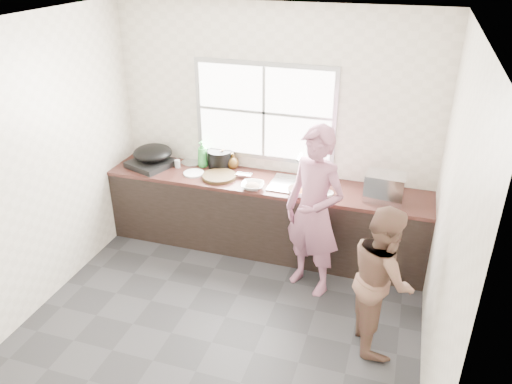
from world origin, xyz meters
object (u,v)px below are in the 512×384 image
(cutting_board, at_px, (219,176))
(wok, at_px, (153,153))
(bottle_brown_short, at_px, (233,161))
(pot_lid_right, at_px, (192,162))
(dish_rack, at_px, (385,187))
(bowl_crabs, at_px, (299,192))
(black_pot, at_px, (220,159))
(bottle_green, at_px, (202,154))
(person_side, at_px, (382,278))
(woman, at_px, (314,217))
(bowl_held, at_px, (326,194))
(bowl_mince, at_px, (252,186))
(pot_lid_left, at_px, (159,166))
(burner, at_px, (151,164))
(bottle_brown_tall, at_px, (223,159))
(plate_food, at_px, (194,173))
(glass_jar, at_px, (177,164))

(cutting_board, height_order, wok, wok)
(cutting_board, bearing_deg, bottle_brown_short, 80.11)
(pot_lid_right, bearing_deg, dish_rack, -7.29)
(bowl_crabs, xyz_separation_m, black_pot, (-1.05, 0.43, 0.07))
(bottle_green, xyz_separation_m, dish_rack, (2.09, -0.23, -0.01))
(person_side, relative_size, cutting_board, 3.55)
(woman, distance_m, bowl_held, 0.41)
(cutting_board, height_order, dish_rack, dish_rack)
(bowl_mince, xyz_separation_m, pot_lid_left, (-1.23, 0.23, -0.02))
(bowl_mince, height_order, bottle_green, bottle_green)
(bottle_brown_short, distance_m, pot_lid_left, 0.88)
(cutting_board, height_order, pot_lid_left, cutting_board)
(pot_lid_left, bearing_deg, bowl_crabs, -7.44)
(person_side, height_order, bottle_green, person_side)
(black_pot, height_order, bottle_brown_short, black_pot)
(bottle_brown_short, bearing_deg, pot_lid_right, 180.00)
(wok, bearing_deg, cutting_board, -7.74)
(bowl_crabs, bearing_deg, woman, -56.21)
(bowl_crabs, distance_m, burner, 1.84)
(black_pot, relative_size, bottle_green, 0.88)
(bowl_held, xyz_separation_m, bottle_brown_tall, (-1.29, 0.38, 0.07))
(woman, distance_m, black_pot, 1.51)
(bowl_crabs, height_order, pot_lid_right, bowl_crabs)
(bowl_held, bearing_deg, pot_lid_right, 167.25)
(bowl_held, bearing_deg, bottle_green, 167.93)
(wok, height_order, pot_lid_left, wok)
(woman, relative_size, bottle_brown_short, 9.44)
(bowl_crabs, bearing_deg, person_side, -44.79)
(plate_food, xyz_separation_m, bottle_brown_tall, (0.24, 0.29, 0.09))
(cutting_board, xyz_separation_m, bottle_brown_short, (0.05, 0.30, 0.07))
(cutting_board, bearing_deg, woman, -22.24)
(bowl_mince, height_order, pot_lid_right, bowl_mince)
(woman, distance_m, bowl_mince, 0.82)
(bowl_crabs, height_order, bottle_brown_short, bottle_brown_short)
(burner, bearing_deg, woman, -14.71)
(cutting_board, relative_size, bottle_brown_tall, 1.91)
(bowl_crabs, distance_m, wok, 1.85)
(glass_jar, bearing_deg, cutting_board, -12.35)
(bowl_held, bearing_deg, bowl_crabs, -168.28)
(person_side, bearing_deg, cutting_board, 42.59)
(burner, relative_size, pot_lid_right, 1.78)
(glass_jar, bearing_deg, bottle_green, 23.42)
(bowl_mince, relative_size, bottle_green, 0.77)
(bottle_green, distance_m, pot_lid_left, 0.54)
(woman, bearing_deg, bottle_brown_short, 169.81)
(plate_food, relative_size, wok, 0.52)
(bottle_green, height_order, glass_jar, bottle_green)
(pot_lid_left, bearing_deg, bowl_held, -4.84)
(black_pot, height_order, wok, wok)
(bowl_held, height_order, wok, wok)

